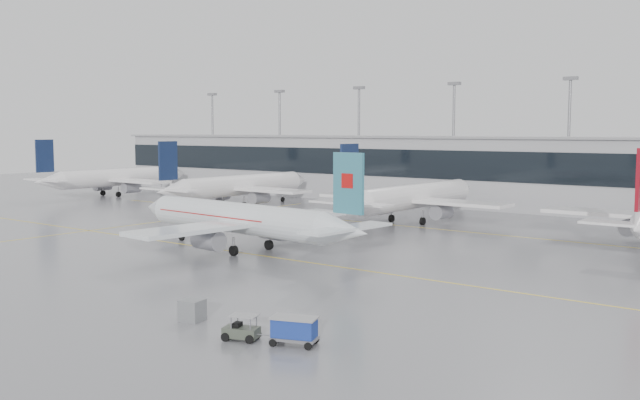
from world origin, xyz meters
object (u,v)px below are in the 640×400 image
Objects in this scene: baggage_tug at (241,331)px; gse_unit at (192,310)px; air_canada_jet at (244,219)px; baggage_cart at (294,329)px.

gse_unit is (-5.94, 1.20, 0.19)m from baggage_tug.
gse_unit is at bearing 148.37° from baggage_tug.
baggage_tug is 6.07m from gse_unit.
gse_unit is at bearing 131.21° from air_canada_jet.
gse_unit is (-9.32, -0.04, -0.28)m from baggage_cart.
air_canada_jet is 10.57× the size of baggage_tug.
baggage_tug reaches higher than gse_unit.
air_canada_jet is at bearing 113.22° from baggage_tug.
baggage_cart is at bearing -0.00° from baggage_tug.
baggage_tug is (23.27, -24.57, -3.00)m from air_canada_jet.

